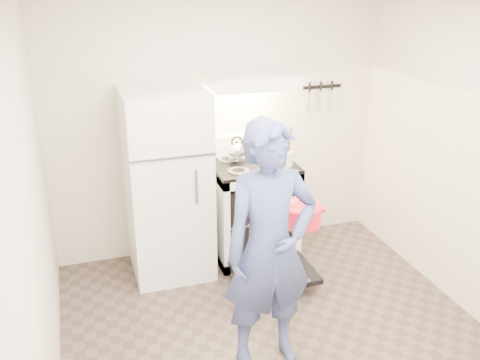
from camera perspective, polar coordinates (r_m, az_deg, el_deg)
The scene contains 15 objects.
floor at distance 4.15m, azimuth 5.16°, elevation -17.92°, with size 3.60×3.60×0.00m, color brown.
back_wall at distance 5.09m, azimuth -2.25°, elevation 5.89°, with size 3.20×0.02×2.50m, color beige.
refrigerator at distance 4.77m, azimuth -7.74°, elevation -0.48°, with size 0.70×0.70×1.70m, color white.
stove_body at distance 5.14m, azimuth 1.34°, elevation -3.35°, with size 0.76×0.65×0.92m, color white.
cooktop at distance 4.96m, azimuth 1.39°, elevation 1.62°, with size 0.76×0.65×0.03m, color black.
backsplash at distance 5.17m, azimuth 0.36°, elevation 3.86°, with size 0.76×0.07×0.20m, color white.
oven_door at distance 4.81m, azimuth 3.67°, elevation -9.84°, with size 0.70×0.54×0.04m, color black.
oven_rack at distance 5.15m, azimuth 1.34°, elevation -3.55°, with size 0.60×0.52×0.01m, color gray.
range_hood at distance 4.81m, azimuth 1.18°, elevation 10.61°, with size 0.76×0.50×0.12m, color white.
knife_strip at distance 5.37m, azimuth 8.75°, elevation 9.81°, with size 0.40×0.02×0.03m, color black.
pizza_stone at distance 5.04m, azimuth 0.82°, elevation -3.96°, with size 0.33×0.33×0.02m, color #8B6746.
tea_kettle at distance 4.94m, azimuth -0.34°, elevation 3.28°, with size 0.20×0.17×0.25m, color silver, non-canonical shape.
utensil_jar at distance 4.80m, azimuth 5.11°, elevation 2.23°, with size 0.09×0.09×0.13m, color silver.
person at distance 3.61m, azimuth 3.19°, elevation -7.32°, with size 0.65×0.43×1.79m, color #344674.
dutch_oven at distance 3.97m, azimuth 6.51°, elevation -3.72°, with size 0.38×0.31×0.24m, color red, non-canonical shape.
Camera 1 is at (-1.31, -2.91, 2.65)m, focal length 40.00 mm.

